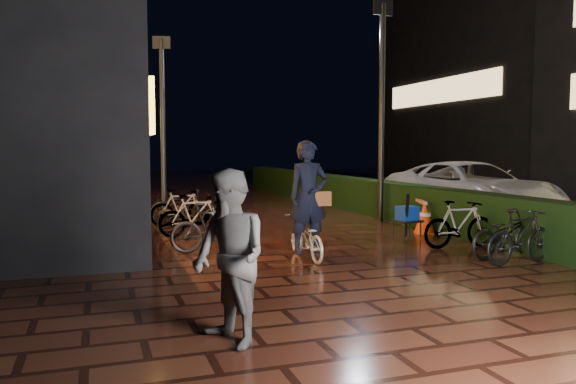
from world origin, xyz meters
name	(u,v)px	position (x,y,z in m)	size (l,w,h in m)	color
ground	(365,262)	(0.00, 0.00, 0.00)	(80.00, 80.00, 0.00)	#381911
asphalt_road	(556,211)	(9.00, 5.00, 0.00)	(11.00, 60.00, 0.01)	black
hedge	(345,192)	(3.30, 8.00, 0.50)	(0.70, 20.00, 1.00)	black
bystander_person	(230,258)	(-3.09, -3.19, 0.87)	(0.85, 0.66, 1.74)	#575659
van	(470,189)	(5.66, 4.74, 0.78)	(2.56, 5.56, 1.54)	silver
lamp_post_hedge	(382,101)	(2.75, 4.60, 3.14)	(0.54, 0.16, 5.70)	black
lamp_post_sf	(163,120)	(-2.61, 6.57, 2.65)	(0.46, 0.20, 4.82)	black
cyclist	(307,216)	(-0.86, 0.51, 0.77)	(0.75, 1.45, 2.06)	silver
traffic_barrier	(418,214)	(2.94, 3.08, 0.36)	(0.96, 1.78, 0.73)	#EC410C
cart_assembly	(407,215)	(1.89, 1.81, 0.52)	(0.61, 0.64, 1.02)	black
parked_bikes_storefront	(190,213)	(-2.28, 4.35, 0.44)	(1.76, 5.26, 0.93)	black
parked_bikes_hedge	(494,231)	(2.42, -0.27, 0.45)	(1.81, 2.19, 0.93)	black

